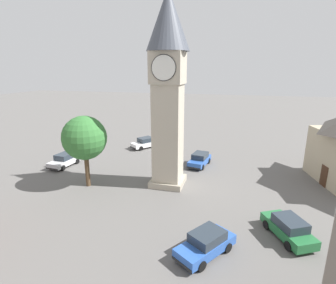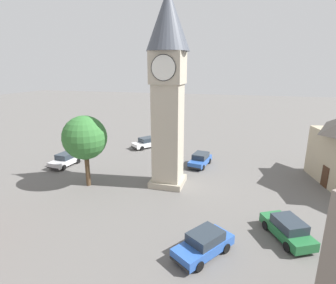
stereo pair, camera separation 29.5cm
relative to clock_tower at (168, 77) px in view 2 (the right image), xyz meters
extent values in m
plane|color=#605E5B|center=(0.00, 0.00, -10.59)|extent=(200.00, 200.00, 0.00)
cube|color=#A59C89|center=(0.00, 0.00, -10.29)|extent=(3.23, 3.23, 0.60)
cube|color=#B7AD99|center=(0.00, 0.00, -5.31)|extent=(2.58, 2.58, 9.36)
cube|color=#B7AD99|center=(0.00, 0.00, 0.79)|extent=(2.89, 2.89, 2.84)
cone|color=#474C56|center=(0.00, 0.00, 4.79)|extent=(3.90, 3.90, 5.15)
cylinder|color=white|center=(0.00, 1.48, 0.79)|extent=(2.17, 0.04, 2.17)
torus|color=black|center=(0.00, 1.49, 0.79)|extent=(2.23, 0.06, 2.23)
cube|color=black|center=(0.00, 1.52, 1.03)|extent=(0.05, 0.02, 0.61)
cube|color=black|center=(0.33, 1.52, 0.79)|extent=(0.82, 0.02, 0.04)
cylinder|color=white|center=(0.00, -1.48, 0.79)|extent=(2.17, 0.04, 2.17)
torus|color=black|center=(0.00, -1.49, 0.79)|extent=(2.23, 0.06, 2.23)
cube|color=#2D5BB7|center=(5.00, -9.57, -10.00)|extent=(3.71, 4.35, 0.64)
cube|color=#28333D|center=(5.08, -9.44, -9.38)|extent=(2.47, 2.61, 0.64)
cylinder|color=black|center=(4.96, -11.03, -10.27)|extent=(0.54, 0.65, 0.64)
cylinder|color=black|center=(3.64, -10.13, -10.27)|extent=(0.54, 0.65, 0.64)
cylinder|color=black|center=(6.35, -9.00, -10.27)|extent=(0.54, 0.65, 0.64)
cylinder|color=black|center=(5.03, -8.10, -10.27)|extent=(0.54, 0.65, 0.64)
cube|color=black|center=(3.86, -11.24, -10.22)|extent=(1.44, 1.04, 0.16)
cube|color=#236B38|center=(10.26, -6.37, -10.00)|extent=(3.42, 4.42, 0.64)
cube|color=#28333D|center=(10.33, -6.50, -9.38)|extent=(2.36, 2.59, 0.64)
cylinder|color=black|center=(8.97, -5.65, -10.27)|extent=(0.49, 0.67, 0.64)
cylinder|color=black|center=(10.39, -4.91, -10.27)|extent=(0.49, 0.67, 0.64)
cylinder|color=black|center=(10.12, -7.83, -10.27)|extent=(0.49, 0.67, 0.64)
cylinder|color=black|center=(11.54, -7.08, -10.27)|extent=(0.49, 0.67, 0.64)
cube|color=black|center=(9.31, -4.58, -10.22)|extent=(1.53, 0.88, 0.16)
cube|color=silver|center=(-13.31, 1.70, -10.00)|extent=(2.10, 4.25, 0.64)
cube|color=#28333D|center=(-13.30, 1.85, -9.38)|extent=(1.76, 2.24, 0.64)
cylinder|color=black|center=(-12.64, 0.40, -10.27)|extent=(0.28, 0.66, 0.64)
cylinder|color=black|center=(-14.23, 0.55, -10.27)|extent=(0.28, 0.66, 0.64)
cylinder|color=black|center=(-12.40, 2.84, -10.27)|extent=(0.28, 0.66, 0.64)
cylinder|color=black|center=(-13.99, 3.00, -10.27)|extent=(0.28, 0.66, 0.64)
cube|color=black|center=(-13.51, -0.31, -10.22)|extent=(1.67, 0.28, 0.16)
cube|color=#2D5BB7|center=(2.31, 6.10, -10.00)|extent=(2.41, 4.34, 0.64)
cube|color=#28333D|center=(2.34, 6.25, -9.38)|extent=(1.91, 2.35, 0.64)
cylinder|color=black|center=(2.88, 4.74, -10.27)|extent=(0.33, 0.67, 0.64)
cylinder|color=black|center=(1.30, 5.03, -10.27)|extent=(0.33, 0.67, 0.64)
cylinder|color=black|center=(3.32, 7.16, -10.27)|extent=(0.33, 0.67, 0.64)
cylinder|color=black|center=(1.75, 7.45, -10.27)|extent=(0.33, 0.67, 0.64)
cube|color=black|center=(1.95, 4.11, -10.22)|extent=(1.66, 0.42, 0.16)
cube|color=white|center=(-6.59, 11.42, -10.00)|extent=(3.82, 4.30, 0.64)
cube|color=#28333D|center=(-6.50, 11.54, -9.38)|extent=(2.51, 2.62, 0.64)
cylinder|color=black|center=(-6.69, 9.95, -10.27)|extent=(0.56, 0.64, 0.64)
cylinder|color=black|center=(-7.97, 10.91, -10.27)|extent=(0.56, 0.64, 0.64)
cylinder|color=black|center=(-5.21, 11.92, -10.27)|extent=(0.56, 0.64, 0.64)
cylinder|color=black|center=(-6.50, 12.88, -10.27)|extent=(0.56, 0.64, 0.64)
cube|color=black|center=(-7.80, 9.80, -10.22)|extent=(1.41, 1.09, 0.16)
cylinder|color=#706656|center=(-2.27, 9.23, -10.18)|extent=(0.13, 0.13, 0.82)
cylinder|color=#706656|center=(-2.16, 9.38, -10.18)|extent=(0.13, 0.13, 0.82)
cube|color=#386BB7|center=(-2.22, 9.31, -9.47)|extent=(0.39, 0.42, 0.60)
cylinder|color=#386BB7|center=(-2.36, 9.12, -9.52)|extent=(0.09, 0.09, 0.60)
cylinder|color=#386BB7|center=(-2.07, 9.49, -9.52)|extent=(0.09, 0.09, 0.60)
sphere|color=tan|center=(-2.22, 9.31, -9.02)|extent=(0.22, 0.22, 0.22)
sphere|color=black|center=(-2.21, 9.30, -9.00)|extent=(0.20, 0.20, 0.20)
cylinder|color=brown|center=(-7.60, -2.45, -8.86)|extent=(0.44, 0.44, 3.46)
sphere|color=#337033|center=(-7.60, -2.45, -5.64)|extent=(4.24, 4.24, 4.24)
cube|color=#422819|center=(15.06, 3.60, -9.54)|extent=(0.33, 1.09, 2.10)
camera|label=1|loc=(6.37, -23.78, 0.68)|focal=28.08mm
camera|label=2|loc=(6.66, -23.70, 0.68)|focal=28.08mm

